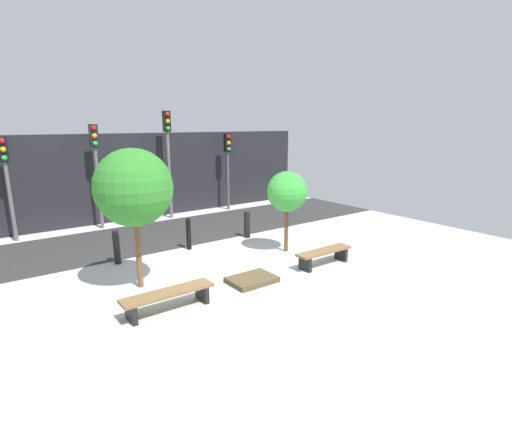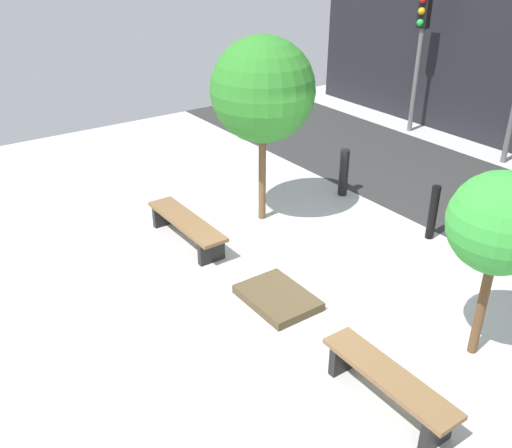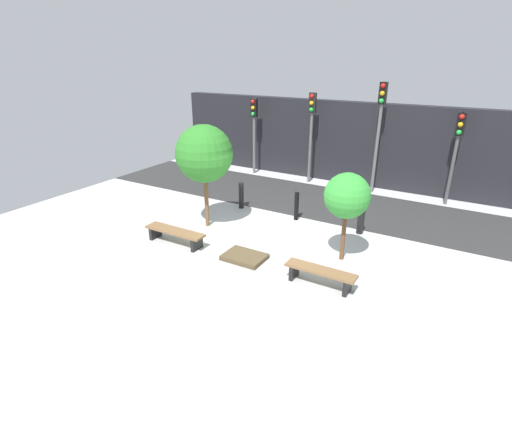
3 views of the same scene
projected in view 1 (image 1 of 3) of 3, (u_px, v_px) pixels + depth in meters
The scene contains 15 objects.
ground_plane at pixel (230, 271), 10.37m from camera, with size 18.00×18.00×0.00m, color #B5B5B5.
road_strip at pixel (161, 234), 13.75m from camera, with size 18.00×3.61×0.01m, color #2D2D2D.
building_facade at pixel (128, 177), 15.66m from camera, with size 16.20×0.50×3.34m, color black.
bench_left at pixel (168, 296), 8.10m from camera, with size 1.92×0.46×0.43m.
bench_right at pixel (324, 254), 10.70m from camera, with size 1.72×0.41×0.43m.
planter_bed at pixel (252, 280), 9.61m from camera, with size 1.11×0.81×0.13m, color brown.
tree_behind_left_bench at pixel (134, 188), 8.80m from camera, with size 1.74×1.74×3.22m.
tree_behind_right_bench at pixel (287, 192), 11.53m from camera, with size 1.18×1.18×2.39m.
bollard_far_left at pixel (117, 247), 10.78m from camera, with size 0.18×0.18×0.93m, color black.
bollard_left at pixel (189, 234), 12.03m from camera, with size 0.15×0.15×0.95m, color black.
bollard_center at pixel (247, 225), 13.30m from camera, with size 0.21×0.21×0.87m, color black.
traffic_light_west at pixel (6, 170), 12.43m from camera, with size 0.28×0.27×3.33m.
traffic_light_mid_west at pixel (96, 158), 13.96m from camera, with size 0.28×0.27×3.69m.
traffic_light_mid_east at pixel (168, 146), 15.46m from camera, with size 0.28×0.27×4.18m.
traffic_light_east at pixel (228, 157), 17.19m from camera, with size 0.28×0.27×3.29m.
Camera 1 is at (-5.28, -8.22, 3.73)m, focal length 28.00 mm.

